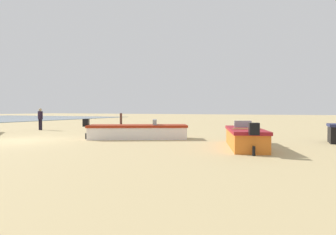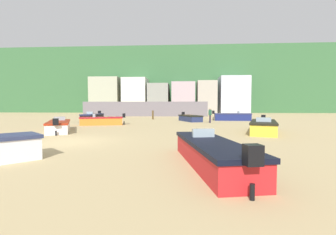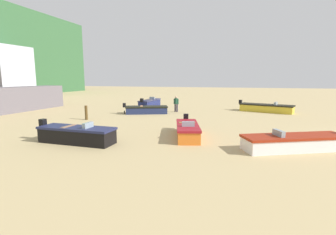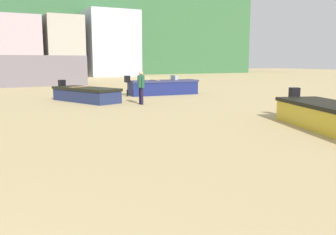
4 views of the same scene
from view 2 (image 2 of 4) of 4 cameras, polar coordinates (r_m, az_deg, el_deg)
ground_plane at (r=12.83m, az=-23.78°, el=-5.51°), size 160.00×160.00×0.00m
headland_hill at (r=77.79m, az=-0.69°, el=8.00°), size 90.00×32.00×17.58m
harbor_pier at (r=41.80m, az=-5.55°, el=2.10°), size 21.76×2.40×2.54m
townhouse_far_left at (r=61.05m, az=-14.83°, el=5.22°), size 7.15×5.21×8.86m
townhouse_left at (r=59.46m, az=-7.93°, el=5.26°), size 5.88×5.89×8.66m
townhouse_centre_left at (r=58.42m, az=-2.30°, el=4.63°), size 5.04×5.64×7.24m
townhouse_centre at (r=58.72m, az=3.73°, el=4.77°), size 5.60×6.86×7.57m
townhouse_right at (r=58.73m, az=9.31°, el=4.86°), size 4.60×6.32×7.81m
townhouse_far_right at (r=59.36m, az=15.68°, el=5.29°), size 6.87×5.52×8.88m
boat_orange_0 at (r=23.01m, az=-15.80°, el=-0.77°), size 4.23×2.23×1.09m
boat_navy_2 at (r=29.85m, az=15.40°, el=0.17°), size 4.71×1.33×1.23m
boat_black_3 at (r=29.12m, az=-17.89°, el=0.04°), size 1.38×4.48×1.19m
boat_yellow_4 at (r=17.13m, az=22.19°, el=-2.06°), size 3.13×5.47×1.11m
boat_navy_5 at (r=27.63m, az=5.38°, el=-0.14°), size 2.87×4.34×1.05m
boat_red_6 at (r=7.28m, az=10.39°, el=-8.44°), size 2.21×5.35×1.08m
boat_white_7 at (r=18.43m, az=-25.03°, el=-1.88°), size 3.38×5.18×1.05m
mooring_post_mid_beach at (r=31.34m, az=-3.71°, el=0.62°), size 0.23×0.23×1.19m
beach_walker_distant at (r=25.28m, az=10.21°, el=0.86°), size 0.35×0.53×1.62m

